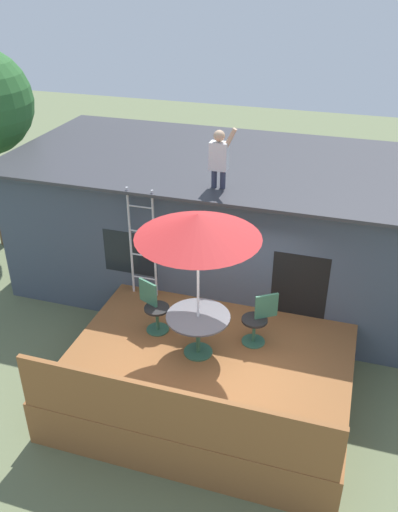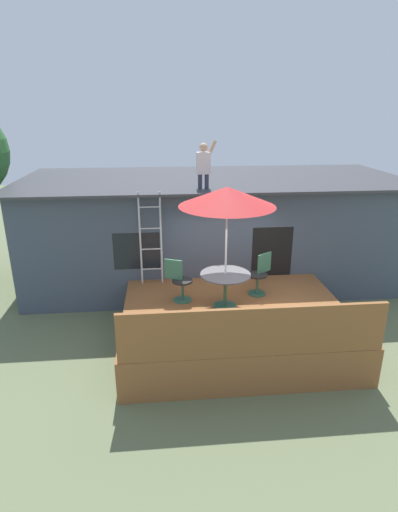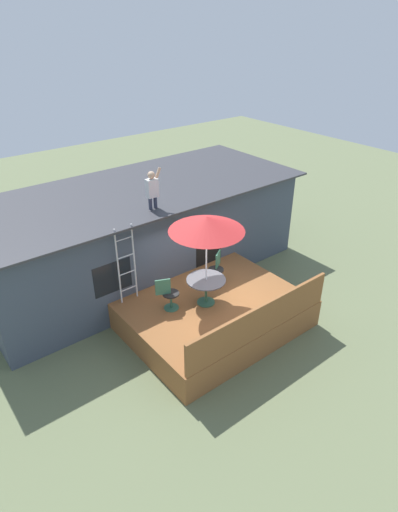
{
  "view_description": "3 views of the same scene",
  "coord_description": "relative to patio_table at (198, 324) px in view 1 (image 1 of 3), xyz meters",
  "views": [
    {
      "loc": [
        1.91,
        -6.66,
        6.56
      ],
      "look_at": [
        -0.54,
        1.16,
        1.98
      ],
      "focal_mm": 37.55,
      "sensor_mm": 36.0,
      "label": 1
    },
    {
      "loc": [
        -1.48,
        -7.7,
        4.76
      ],
      "look_at": [
        -0.69,
        0.53,
        1.77
      ],
      "focal_mm": 28.84,
      "sensor_mm": 36.0,
      "label": 2
    },
    {
      "loc": [
        -6.15,
        -7.21,
        7.58
      ],
      "look_at": [
        0.34,
        0.99,
        1.63
      ],
      "focal_mm": 29.89,
      "sensor_mm": 36.0,
      "label": 3
    }
  ],
  "objects": [
    {
      "name": "person_figure",
      "position": [
        -0.24,
        2.01,
        2.17
      ],
      "size": [
        0.47,
        0.2,
        1.11
      ],
      "color": "#33384C",
      "rests_on": "house"
    },
    {
      "name": "deck_railing",
      "position": [
        0.2,
        -1.85,
        -0.14
      ],
      "size": [
        4.53,
        0.08,
        0.9
      ],
      "primitive_type": "cube",
      "color": "brown",
      "rests_on": "deck"
    },
    {
      "name": "deck",
      "position": [
        0.2,
        -0.02,
        -0.99
      ],
      "size": [
        4.63,
        3.78,
        0.8
      ],
      "primitive_type": "cube",
      "color": "brown",
      "rests_on": "ground"
    },
    {
      "name": "patio_table",
      "position": [
        0.0,
        0.0,
        0.0
      ],
      "size": [
        1.04,
        1.04,
        0.74
      ],
      "color": "#33664C",
      "rests_on": "deck"
    },
    {
      "name": "ground_plane",
      "position": [
        0.2,
        -0.02,
        -1.39
      ],
      "size": [
        40.0,
        40.0,
        0.0
      ],
      "primitive_type": "plane",
      "color": "#66704C"
    },
    {
      "name": "house",
      "position": [
        0.2,
        3.58,
        0.09
      ],
      "size": [
        10.5,
        4.5,
        2.94
      ],
      "color": "#424C5B",
      "rests_on": "ground"
    },
    {
      "name": "patio_umbrella",
      "position": [
        0.0,
        -0.0,
        1.76
      ],
      "size": [
        1.9,
        1.9,
        2.54
      ],
      "color": "silver",
      "rests_on": "deck"
    },
    {
      "name": "step_ladder",
      "position": [
        -1.53,
        1.41,
        0.51
      ],
      "size": [
        0.52,
        0.04,
        2.2
      ],
      "color": "silver",
      "rests_on": "deck"
    },
    {
      "name": "patio_chair_right",
      "position": [
        0.88,
        0.59,
        -0.13
      ],
      "size": [
        0.56,
        0.46,
        0.92
      ],
      "rotation": [
        0.0,
        0.0,
        -2.55
      ],
      "color": "#33664C",
      "rests_on": "deck"
    },
    {
      "name": "patio_chair_left",
      "position": [
        -0.94,
        0.41,
        -0.13
      ],
      "size": [
        0.59,
        0.44,
        0.92
      ],
      "rotation": [
        0.0,
        0.0,
        -0.41
      ],
      "color": "#33664C",
      "rests_on": "deck"
    }
  ]
}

